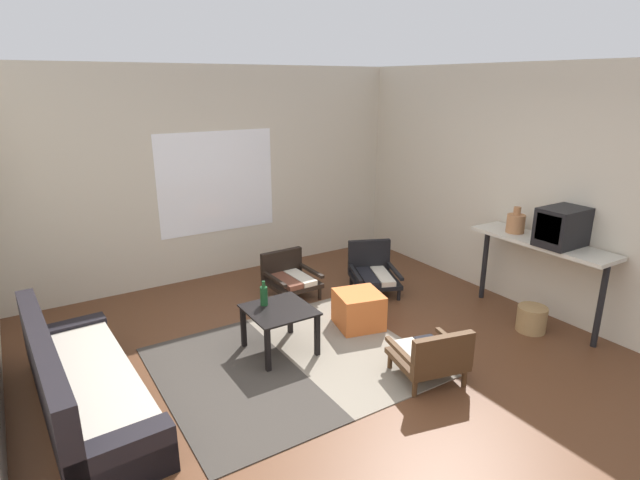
# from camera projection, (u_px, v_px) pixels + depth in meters

# --- Properties ---
(ground_plane) EXTENTS (7.80, 7.80, 0.00)m
(ground_plane) POSITION_uv_depth(u_px,v_px,m) (351.00, 378.00, 4.45)
(ground_plane) COLOR #56331E
(far_wall_with_window) EXTENTS (5.60, 0.13, 2.70)m
(far_wall_with_window) POSITION_uv_depth(u_px,v_px,m) (215.00, 174.00, 6.51)
(far_wall_with_window) COLOR beige
(far_wall_with_window) RESTS_ON ground
(side_wall_right) EXTENTS (0.12, 6.60, 2.70)m
(side_wall_right) POSITION_uv_depth(u_px,v_px,m) (531.00, 189.00, 5.64)
(side_wall_right) COLOR beige
(side_wall_right) RESTS_ON ground
(area_rug) EXTENTS (2.33, 2.01, 0.01)m
(area_rug) POSITION_uv_depth(u_px,v_px,m) (291.00, 362.00, 4.69)
(area_rug) COLOR #38332D
(area_rug) RESTS_ON ground
(couch) EXTENTS (0.77, 2.10, 0.74)m
(couch) POSITION_uv_depth(u_px,v_px,m) (81.00, 388.00, 3.91)
(couch) COLOR black
(couch) RESTS_ON ground
(coffee_table) EXTENTS (0.60, 0.61, 0.45)m
(coffee_table) POSITION_uv_depth(u_px,v_px,m) (279.00, 317.00, 4.79)
(coffee_table) COLOR black
(coffee_table) RESTS_ON ground
(armchair_by_window) EXTENTS (0.56, 0.59, 0.52)m
(armchair_by_window) POSITION_uv_depth(u_px,v_px,m) (289.00, 276.00, 6.10)
(armchair_by_window) COLOR black
(armchair_by_window) RESTS_ON ground
(armchair_striped_foreground) EXTENTS (0.67, 0.65, 0.52)m
(armchair_striped_foreground) POSITION_uv_depth(u_px,v_px,m) (431.00, 355.00, 4.33)
(armchair_striped_foreground) COLOR #472D19
(armchair_striped_foreground) RESTS_ON ground
(armchair_corner) EXTENTS (0.74, 0.80, 0.59)m
(armchair_corner) POSITION_uv_depth(u_px,v_px,m) (373.00, 271.00, 6.26)
(armchair_corner) COLOR black
(armchair_corner) RESTS_ON ground
(ottoman_orange) EXTENTS (0.55, 0.55, 0.38)m
(ottoman_orange) POSITION_uv_depth(u_px,v_px,m) (359.00, 310.00, 5.33)
(ottoman_orange) COLOR #D1662D
(ottoman_orange) RESTS_ON ground
(console_shelf) EXTENTS (0.44, 1.52, 0.91)m
(console_shelf) POSITION_uv_depth(u_px,v_px,m) (541.00, 250.00, 5.31)
(console_shelf) COLOR beige
(console_shelf) RESTS_ON ground
(crt_television) EXTENTS (0.48, 0.34, 0.39)m
(crt_television) POSITION_uv_depth(u_px,v_px,m) (562.00, 227.00, 5.06)
(crt_television) COLOR black
(crt_television) RESTS_ON console_shelf
(clay_vase) EXTENTS (0.19, 0.19, 0.29)m
(clay_vase) POSITION_uv_depth(u_px,v_px,m) (516.00, 223.00, 5.52)
(clay_vase) COLOR #A87047
(clay_vase) RESTS_ON console_shelf
(glass_bottle) EXTENTS (0.07, 0.07, 0.24)m
(glass_bottle) POSITION_uv_depth(u_px,v_px,m) (264.00, 295.00, 4.82)
(glass_bottle) COLOR #194723
(glass_bottle) RESTS_ON coffee_table
(wicker_basket) EXTENTS (0.30, 0.30, 0.27)m
(wicker_basket) POSITION_uv_depth(u_px,v_px,m) (532.00, 319.00, 5.26)
(wicker_basket) COLOR #9E7A4C
(wicker_basket) RESTS_ON ground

